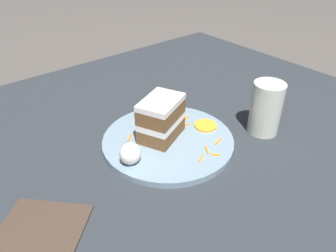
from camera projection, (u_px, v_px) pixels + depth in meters
ground_plane at (160, 140)px, 0.80m from camera, size 6.00×6.00×0.00m
dining_table at (160, 135)px, 0.79m from camera, size 1.24×0.99×0.03m
plate at (168, 141)px, 0.74m from camera, size 0.29×0.29×0.01m
cake_slice at (161, 119)px, 0.72m from camera, size 0.12×0.11×0.09m
cream_dollop at (130, 154)px, 0.65m from camera, size 0.04×0.04×0.05m
orange_garnish at (206, 125)px, 0.77m from camera, size 0.05×0.05×0.00m
carrot_shreds_scatter at (190, 140)px, 0.73m from camera, size 0.18×0.18×0.00m
drinking_glass at (265, 111)px, 0.76m from camera, size 0.07×0.07×0.12m
menu_card at (29, 252)px, 0.50m from camera, size 0.25×0.24×0.00m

